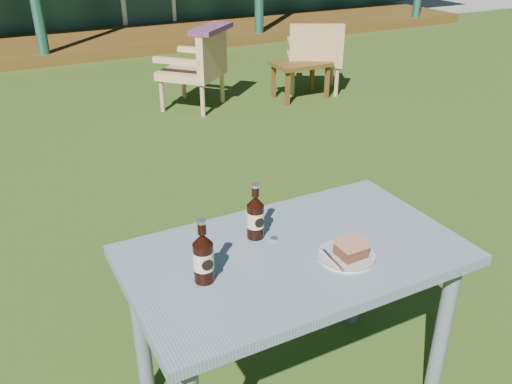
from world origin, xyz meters
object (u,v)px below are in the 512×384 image
plate (346,256)px  cafe_table (294,274)px  cola_bottle_near (255,216)px  side_table (301,67)px  cola_bottle_far (203,257)px  cake_slice (351,248)px  armchair_left (198,65)px  armchair_right (315,54)px

plate → cafe_table: bearing=138.3°
cola_bottle_near → plate: bearing=-51.1°
plate → side_table: size_ratio=0.34×
cola_bottle_far → side_table: cola_bottle_far is taller
side_table → cake_slice: bearing=-119.8°
armchair_left → cola_bottle_near: bearing=-108.8°
cafe_table → armchair_left: 3.93m
cafe_table → armchair_left: size_ratio=1.50×
cake_slice → side_table: bearing=60.2°
plate → armchair_left: bearing=75.4°
plate → cola_bottle_near: bearing=128.9°
cafe_table → cake_slice: bearing=-43.1°
armchair_left → armchair_right: armchair_left is taller
cake_slice → cola_bottle_far: 0.51m
armchair_right → cake_slice: bearing=-121.8°
plate → armchair_left: armchair_left is taller
cola_bottle_far → armchair_right: bearing=52.2°
cafe_table → cola_bottle_far: (-0.36, -0.01, 0.19)m
plate → cola_bottle_near: cola_bottle_near is taller
cake_slice → cola_bottle_far: (-0.50, 0.12, 0.05)m
cake_slice → side_table: 4.27m
plate → side_table: (2.11, 3.67, -0.39)m
cola_bottle_near → side_table: 4.15m
cafe_table → armchair_right: bearing=55.8°
cake_slice → armchair_left: (1.00, 3.89, -0.32)m
plate → cola_bottle_near: 0.36m
plate → armchair_right: 4.48m
plate → armchair_right: size_ratio=0.26×
plate → cake_slice: cake_slice is taller
armchair_left → side_table: armchair_left is taller
armchair_left → side_table: bearing=-10.5°
cafe_table → armchair_right: (2.50, 3.68, -0.18)m
cola_bottle_far → cafe_table: bearing=2.4°
plate → cola_bottle_far: cola_bottle_far is taller
cola_bottle_far → armchair_left: 4.08m
side_table → cafe_table: bearing=-122.4°
armchair_right → armchair_left: bearing=176.6°
plate → armchair_left: (1.01, 3.88, -0.28)m
cafe_table → cola_bottle_near: size_ratio=5.52×
armchair_left → cake_slice: bearing=-104.5°
cafe_table → plate: bearing=-41.7°
cafe_table → cola_bottle_near: bearing=118.9°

